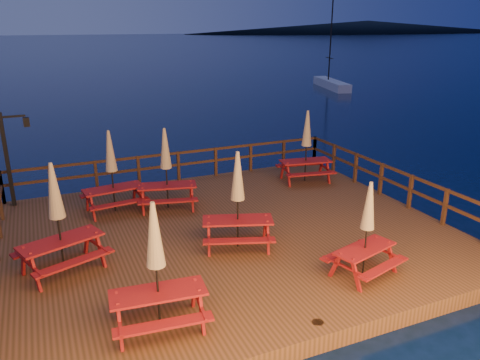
{
  "coord_description": "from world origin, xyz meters",
  "views": [
    {
      "loc": [
        -4.5,
        -11.11,
        5.96
      ],
      "look_at": [
        0.61,
        0.6,
        1.64
      ],
      "focal_mm": 35.0,
      "sensor_mm": 36.0,
      "label": 1
    }
  ],
  "objects_px": {
    "picnic_table_1": "(238,199)",
    "sailboat": "(331,84)",
    "lamp_post": "(11,151)",
    "picnic_table_0": "(166,167)",
    "picnic_table_2": "(367,228)"
  },
  "relations": [
    {
      "from": "picnic_table_1",
      "to": "sailboat",
      "type": "bearing_deg",
      "value": 71.68
    },
    {
      "from": "picnic_table_1",
      "to": "lamp_post",
      "type": "bearing_deg",
      "value": 153.24
    },
    {
      "from": "picnic_table_0",
      "to": "lamp_post",
      "type": "bearing_deg",
      "value": 166.64
    },
    {
      "from": "lamp_post",
      "to": "picnic_table_2",
      "type": "relative_size",
      "value": 1.32
    },
    {
      "from": "sailboat",
      "to": "picnic_table_2",
      "type": "bearing_deg",
      "value": -107.82
    },
    {
      "from": "lamp_post",
      "to": "picnic_table_2",
      "type": "xyz_separation_m",
      "value": [
        7.35,
        -8.0,
        -0.62
      ]
    },
    {
      "from": "lamp_post",
      "to": "picnic_table_0",
      "type": "relative_size",
      "value": 1.17
    },
    {
      "from": "sailboat",
      "to": "picnic_table_0",
      "type": "relative_size",
      "value": 4.3
    },
    {
      "from": "lamp_post",
      "to": "sailboat",
      "type": "distance_m",
      "value": 35.03
    },
    {
      "from": "picnic_table_2",
      "to": "lamp_post",
      "type": "bearing_deg",
      "value": 116.96
    },
    {
      "from": "sailboat",
      "to": "picnic_table_1",
      "type": "bearing_deg",
      "value": -112.87
    },
    {
      "from": "lamp_post",
      "to": "sailboat",
      "type": "relative_size",
      "value": 0.27
    },
    {
      "from": "sailboat",
      "to": "picnic_table_0",
      "type": "distance_m",
      "value": 33.37
    },
    {
      "from": "lamp_post",
      "to": "picnic_table_0",
      "type": "distance_m",
      "value": 4.84
    },
    {
      "from": "lamp_post",
      "to": "sailboat",
      "type": "xyz_separation_m",
      "value": [
        26.98,
        22.27,
        -1.83
      ]
    }
  ]
}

